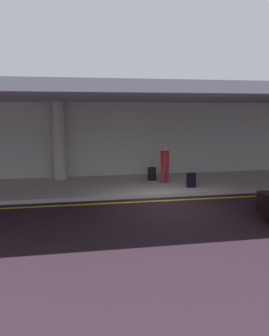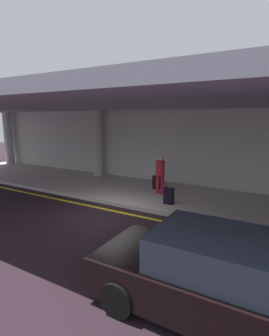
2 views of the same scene
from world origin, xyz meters
name	(u,v)px [view 1 (image 1 of 2)]	position (x,y,z in m)	size (l,w,h in m)	color
ground_plane	(167,204)	(0.00, 0.00, 0.00)	(60.00, 60.00, 0.00)	black
sidewalk	(149,184)	(0.00, 3.10, 0.07)	(26.00, 4.20, 0.15)	#B3ACA7
lane_stripe_yellow	(164,201)	(0.00, 0.53, 0.00)	(26.00, 0.14, 0.01)	yellow
support_column_left_mid	(59,141)	(-4.00, 4.74, 1.97)	(0.58, 0.58, 3.65)	#B6ADA5
ceiling_overhang	(152,97)	(0.00, 2.60, 3.95)	(28.00, 13.20, 0.30)	#8D8D9E
terminal_back_wall	(139,140)	(0.00, 5.35, 1.90)	(26.00, 0.30, 3.80)	#B7B7B0
traveler_with_luggage	(165,162)	(0.71, 3.02, 1.11)	(0.38, 0.38, 1.68)	maroon
suitcase_upright_primary	(152,174)	(0.26, 3.64, 0.46)	(0.36, 0.22, 0.90)	black
suitcase_upright_secondary	(191,180)	(1.59, 1.92, 0.46)	(0.36, 0.22, 0.90)	black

